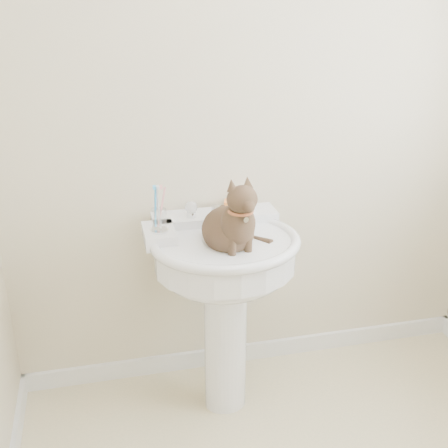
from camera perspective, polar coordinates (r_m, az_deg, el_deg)
wall_back at (r=2.41m, az=3.27°, el=11.29°), size 2.20×0.00×2.50m
baseboard_back at (r=2.90m, az=2.79°, el=-12.79°), size 2.20×0.02×0.09m
pedestal_sink at (r=2.29m, az=0.05°, el=-4.87°), size 0.62×0.60×0.85m
faucet at (r=2.33m, az=-0.74°, el=1.71°), size 0.28×0.12×0.14m
soap_bar at (r=2.44m, az=1.08°, el=2.04°), size 0.10×0.08×0.03m
toothbrush_cup at (r=2.20m, az=-6.62°, el=0.45°), size 0.07×0.07×0.18m
cat at (r=2.15m, az=0.74°, el=-0.19°), size 0.22×0.28×0.41m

